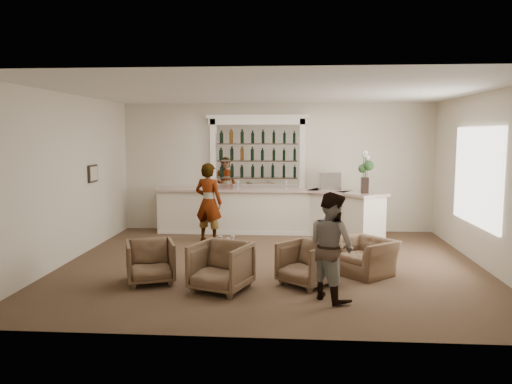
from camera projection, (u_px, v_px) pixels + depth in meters
The scene contains 19 objects.
ground at pixel (271, 265), 9.65m from camera, with size 8.00×8.00×0.00m, color brown.
room_shell at pixel (281, 143), 10.07m from camera, with size 8.04×7.02×3.32m.
bar_counter at pixel (270, 211), 12.56m from camera, with size 5.72×1.80×1.14m.
back_bar_alcove at pixel (257, 153), 12.82m from camera, with size 2.64×0.25×3.00m.
cocktail_table at pixel (227, 262), 8.89m from camera, with size 0.61×0.61×0.50m, color #513A23.
sommelier at pixel (209, 202), 11.62m from camera, with size 0.67×0.44×1.85m, color gray.
guest at pixel (331, 246), 7.55m from camera, with size 0.80×0.63×1.65m, color gray.
armchair_left at pixel (150, 262), 8.45m from camera, with size 0.77×0.79×0.72m, color brown.
armchair_center at pixel (221, 267), 8.01m from camera, with size 0.84×0.86×0.79m, color brown.
armchair_right at pixel (307, 263), 8.32m from camera, with size 0.78×0.80×0.73m, color brown.
armchair_far at pixel (364, 257), 8.96m from camera, with size 0.99×0.86×0.64m, color brown.
espresso_machine at pixel (330, 181), 12.33m from camera, with size 0.50×0.42×0.44m, color silver.
flower_vase at pixel (365, 170), 11.57m from camera, with size 0.26×0.26×0.98m.
wine_glass_bar_left at pixel (238, 185), 12.50m from camera, with size 0.07×0.07×0.21m, color white, non-canonical shape.
wine_glass_bar_right at pixel (286, 185), 12.53m from camera, with size 0.07×0.07×0.21m, color white, non-canonical shape.
wine_glass_tbl_a at pixel (220, 242), 8.88m from camera, with size 0.07×0.07×0.21m, color white, non-canonical shape.
wine_glass_tbl_b at pixel (233, 241), 8.92m from camera, with size 0.07×0.07×0.21m, color white, non-canonical shape.
wine_glass_tbl_c at pixel (228, 244), 8.71m from camera, with size 0.07×0.07×0.21m, color white, non-canonical shape.
napkin_holder at pixel (227, 243), 8.99m from camera, with size 0.08×0.08×0.12m, color white.
Camera 1 is at (0.38, -9.42, 2.52)m, focal length 35.00 mm.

